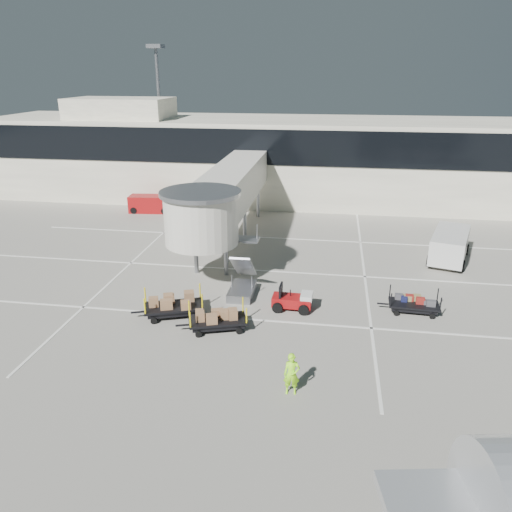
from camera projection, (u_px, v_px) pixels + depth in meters
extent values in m
plane|color=#A8A496|center=(252.00, 339.00, 24.98)|extent=(140.00, 140.00, 0.00)
cube|color=silver|center=(258.00, 320.00, 26.82)|extent=(40.00, 0.15, 0.02)
cube|color=silver|center=(273.00, 271.00, 33.30)|extent=(40.00, 0.15, 0.02)
cube|color=silver|center=(284.00, 238.00, 39.78)|extent=(40.00, 0.15, 0.02)
cube|color=silver|center=(364.00, 271.00, 33.36)|extent=(0.15, 30.00, 0.02)
cube|color=silver|center=(136.00, 258.00, 35.67)|extent=(0.15, 30.00, 0.02)
cube|color=white|center=(299.00, 159.00, 51.34)|extent=(64.00, 12.00, 8.00)
cube|color=black|center=(294.00, 148.00, 45.04)|extent=(64.00, 0.12, 3.20)
cube|color=white|center=(120.00, 108.00, 50.33)|extent=(10.00, 6.00, 2.00)
cylinder|color=gray|center=(160.00, 118.00, 56.12)|extent=(0.36, 0.36, 15.00)
cube|color=gray|center=(155.00, 46.00, 53.49)|extent=(1.60, 1.60, 0.40)
cube|color=beige|center=(231.00, 187.00, 37.93)|extent=(3.00, 18.00, 2.80)
cylinder|color=beige|center=(201.00, 219.00, 29.60)|extent=(4.40, 4.40, 3.00)
cylinder|color=gray|center=(200.00, 193.00, 29.04)|extent=(4.80, 4.80, 0.25)
cylinder|color=gray|center=(196.00, 252.00, 32.59)|extent=(0.28, 0.28, 2.90)
cylinder|color=gray|center=(226.00, 254.00, 32.30)|extent=(0.28, 0.28, 2.90)
cylinder|color=gray|center=(220.00, 222.00, 39.07)|extent=(0.28, 0.28, 2.90)
cylinder|color=gray|center=(245.00, 223.00, 38.78)|extent=(0.28, 0.28, 2.90)
cylinder|color=gray|center=(237.00, 200.00, 45.55)|extent=(0.28, 0.28, 2.90)
cylinder|color=gray|center=(258.00, 201.00, 45.26)|extent=(0.28, 0.28, 2.90)
cube|color=gray|center=(242.00, 291.00, 29.72)|extent=(1.40, 2.60, 0.50)
cube|color=gray|center=(244.00, 267.00, 29.80)|extent=(1.20, 2.60, 2.06)
cube|color=gray|center=(247.00, 239.00, 30.66)|extent=(1.40, 1.20, 0.12)
cube|color=maroon|center=(292.00, 301.00, 27.89)|extent=(2.22, 1.13, 0.54)
cube|color=silver|center=(307.00, 296.00, 27.62)|extent=(0.67, 1.02, 0.32)
cube|color=black|center=(281.00, 291.00, 27.81)|extent=(0.14, 0.91, 0.82)
cylinder|color=black|center=(277.00, 308.00, 27.55)|extent=(0.59, 0.25, 0.58)
cylinder|color=black|center=(281.00, 299.00, 28.64)|extent=(0.59, 0.25, 0.58)
cylinder|color=black|center=(304.00, 310.00, 27.29)|extent=(0.59, 0.25, 0.58)
cylinder|color=black|center=(306.00, 301.00, 28.37)|extent=(0.59, 0.25, 0.58)
cube|color=black|center=(414.00, 304.00, 27.52)|extent=(2.74, 1.47, 0.11)
cube|color=black|center=(413.00, 307.00, 27.58)|extent=(2.47, 1.25, 0.22)
cube|color=black|center=(383.00, 304.00, 27.88)|extent=(0.63, 0.10, 0.07)
cylinder|color=black|center=(396.00, 313.00, 27.26)|extent=(0.31, 0.14, 0.30)
cylinder|color=black|center=(395.00, 304.00, 28.37)|extent=(0.31, 0.14, 0.30)
cylinder|color=black|center=(432.00, 316.00, 26.91)|extent=(0.31, 0.14, 0.30)
cylinder|color=black|center=(430.00, 307.00, 28.02)|extent=(0.31, 0.14, 0.30)
cylinder|color=black|center=(391.00, 300.00, 27.07)|extent=(0.06, 0.06, 0.80)
cylinder|color=black|center=(390.00, 291.00, 28.17)|extent=(0.06, 0.06, 0.80)
cylinder|color=black|center=(441.00, 304.00, 26.58)|extent=(0.06, 0.06, 0.80)
cylinder|color=black|center=(438.00, 295.00, 27.69)|extent=(0.06, 0.06, 0.80)
cube|color=olive|center=(428.00, 301.00, 27.48)|extent=(0.41, 0.32, 0.23)
cube|color=olive|center=(413.00, 298.00, 27.78)|extent=(0.44, 0.37, 0.28)
cube|color=maroon|center=(433.00, 303.00, 27.15)|extent=(0.36, 0.26, 0.39)
cube|color=#424146|center=(429.00, 300.00, 27.40)|extent=(0.50, 0.26, 0.40)
cube|color=olive|center=(398.00, 301.00, 27.52)|extent=(0.43, 0.31, 0.23)
cube|color=#424146|center=(399.00, 296.00, 27.97)|extent=(0.48, 0.29, 0.35)
cube|color=olive|center=(414.00, 304.00, 27.12)|extent=(0.48, 0.30, 0.27)
cube|color=#13173D|center=(430.00, 304.00, 27.10)|extent=(0.49, 0.26, 0.33)
cube|color=olive|center=(409.00, 304.00, 27.17)|extent=(0.47, 0.31, 0.25)
cube|color=black|center=(218.00, 320.00, 25.69)|extent=(3.26, 2.32, 0.12)
cube|color=black|center=(218.00, 323.00, 25.75)|extent=(2.91, 2.02, 0.25)
cube|color=black|center=(182.00, 325.00, 25.46)|extent=(0.68, 0.29, 0.08)
cylinder|color=black|center=(199.00, 334.00, 25.05)|extent=(0.36, 0.23, 0.33)
cylinder|color=black|center=(197.00, 322.00, 26.27)|extent=(0.36, 0.23, 0.33)
cylinder|color=black|center=(239.00, 331.00, 25.36)|extent=(0.36, 0.23, 0.33)
cylinder|color=black|center=(236.00, 319.00, 26.59)|extent=(0.36, 0.23, 0.33)
cylinder|color=yellow|center=(190.00, 320.00, 24.70)|extent=(0.07, 0.07, 0.88)
cylinder|color=yellow|center=(189.00, 309.00, 25.93)|extent=(0.07, 0.07, 0.88)
cylinder|color=yellow|center=(247.00, 316.00, 25.14)|extent=(0.07, 0.07, 0.88)
cylinder|color=yellow|center=(243.00, 305.00, 26.36)|extent=(0.07, 0.07, 0.88)
cube|color=#8D6644|center=(226.00, 314.00, 25.72)|extent=(0.63, 0.53, 0.42)
cube|color=#8D6644|center=(233.00, 312.00, 25.80)|extent=(0.68, 0.54, 0.53)
cube|color=#8D6644|center=(235.00, 316.00, 25.61)|extent=(0.62, 0.54, 0.37)
cube|color=#8D6644|center=(227.00, 318.00, 25.27)|extent=(0.58, 0.58, 0.51)
cube|color=#8D6644|center=(203.00, 315.00, 25.67)|extent=(0.68, 0.52, 0.40)
cube|color=#8D6644|center=(211.00, 317.00, 25.37)|extent=(0.71, 0.59, 0.45)
cube|color=#8D6644|center=(230.00, 317.00, 25.28)|extent=(0.51, 0.53, 0.52)
cube|color=black|center=(174.00, 306.00, 27.07)|extent=(3.47, 2.52, 0.12)
cube|color=black|center=(174.00, 310.00, 27.14)|extent=(3.09, 2.19, 0.26)
cube|color=black|center=(138.00, 312.00, 26.79)|extent=(0.71, 0.32, 0.08)
cylinder|color=black|center=(154.00, 321.00, 26.37)|extent=(0.38, 0.26, 0.35)
cylinder|color=black|center=(154.00, 309.00, 27.67)|extent=(0.38, 0.26, 0.35)
cylinder|color=black|center=(195.00, 317.00, 26.76)|extent=(0.38, 0.26, 0.35)
cylinder|color=black|center=(193.00, 306.00, 28.05)|extent=(0.38, 0.26, 0.35)
cylinder|color=yellow|center=(145.00, 307.00, 26.00)|extent=(0.07, 0.07, 0.94)
cylinder|color=yellow|center=(145.00, 295.00, 27.29)|extent=(0.07, 0.07, 0.94)
cylinder|color=yellow|center=(202.00, 302.00, 26.52)|extent=(0.07, 0.07, 0.94)
cylinder|color=yellow|center=(200.00, 291.00, 27.82)|extent=(0.07, 0.07, 0.94)
cube|color=#8D6644|center=(179.00, 299.00, 27.27)|extent=(0.65, 0.61, 0.48)
cube|color=#8D6644|center=(162.00, 302.00, 26.81)|extent=(0.79, 0.71, 0.55)
cube|color=#8D6644|center=(178.00, 306.00, 26.59)|extent=(0.57, 0.58, 0.39)
cube|color=#8D6644|center=(181.00, 304.00, 26.60)|extent=(0.76, 0.61, 0.57)
cube|color=#8D6644|center=(166.00, 299.00, 27.11)|extent=(0.68, 0.70, 0.57)
cube|color=#8D6644|center=(155.00, 302.00, 26.91)|extent=(0.65, 0.69, 0.49)
cube|color=#8D6644|center=(164.00, 300.00, 27.09)|extent=(0.71, 0.63, 0.48)
imported|color=#98FC1A|center=(292.00, 374.00, 20.45)|extent=(0.72, 0.52, 1.85)
cube|color=silver|center=(450.00, 244.00, 34.88)|extent=(3.65, 5.79, 1.74)
cube|color=silver|center=(453.00, 239.00, 37.04)|extent=(2.17, 1.19, 1.01)
cube|color=black|center=(451.00, 237.00, 34.91)|extent=(3.09, 3.86, 0.70)
cylinder|color=black|center=(429.00, 261.00, 34.08)|extent=(0.48, 0.81, 0.76)
cylinder|color=black|center=(462.00, 266.00, 33.21)|extent=(0.48, 0.81, 0.76)
cylinder|color=black|center=(436.00, 245.00, 37.11)|extent=(0.48, 0.81, 0.76)
cylinder|color=black|center=(466.00, 249.00, 36.25)|extent=(0.48, 0.81, 0.76)
cube|color=maroon|center=(151.00, 204.00, 46.99)|extent=(4.08, 2.00, 1.56)
cube|color=black|center=(169.00, 194.00, 46.53)|extent=(1.12, 1.54, 0.55)
cylinder|color=black|center=(134.00, 210.00, 46.56)|extent=(0.64, 0.31, 0.62)
cylinder|color=black|center=(138.00, 206.00, 47.92)|extent=(0.64, 0.31, 0.62)
cylinder|color=black|center=(165.00, 211.00, 46.38)|extent=(0.64, 0.31, 0.62)
cylinder|color=black|center=(168.00, 207.00, 47.74)|extent=(0.64, 0.31, 0.62)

